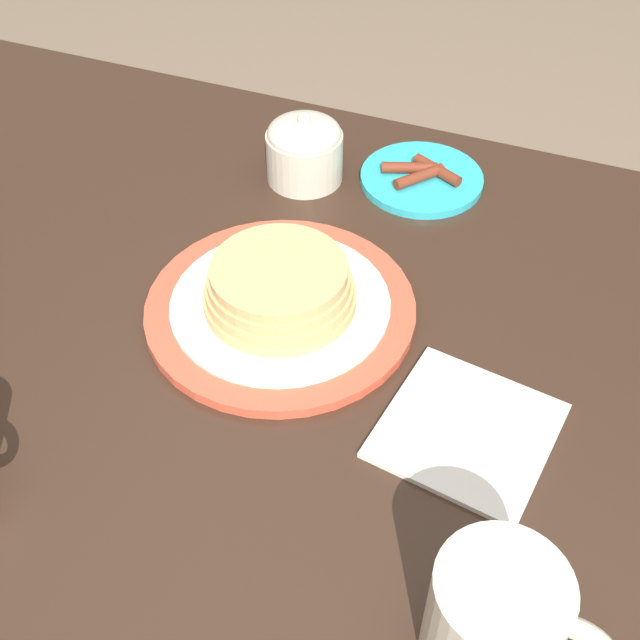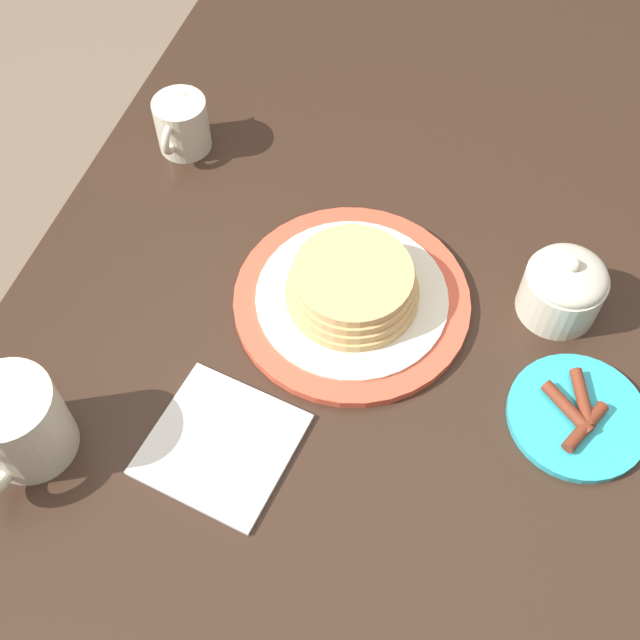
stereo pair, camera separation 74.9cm
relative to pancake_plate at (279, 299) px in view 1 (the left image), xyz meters
name	(u,v)px [view 1 (the left image)]	position (x,y,z in m)	size (l,w,h in m)	color
ground_plane	(301,629)	(0.01, 0.00, -0.79)	(8.00, 8.00, 0.00)	#7A6651
dining_table	(292,389)	(0.01, 0.00, -0.14)	(1.56, 0.80, 0.77)	#332116
pancake_plate	(279,299)	(0.00, 0.00, 0.00)	(0.28, 0.28, 0.06)	#DB5138
side_plate_bacon	(422,178)	(0.07, 0.28, -0.02)	(0.15, 0.15, 0.02)	#2DADBC
coffee_mug	(499,621)	(0.28, -0.27, 0.03)	(0.13, 0.09, 0.10)	beige
sugar_bowl	(304,149)	(-0.07, 0.24, 0.02)	(0.09, 0.09, 0.09)	beige
napkin	(467,430)	(0.22, -0.08, -0.02)	(0.17, 0.17, 0.01)	silver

